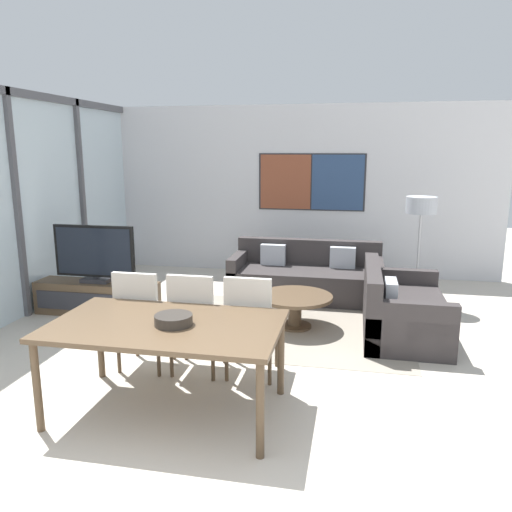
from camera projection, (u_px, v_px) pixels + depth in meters
ground_plane at (148, 509)px, 2.95m from camera, size 24.00×24.00×0.00m
wall_back at (289, 190)px, 8.37m from camera, size 6.93×0.09×2.80m
window_wall_left at (14, 195)px, 6.06m from camera, size 0.07×5.97×2.80m
area_rug at (295, 327)px, 5.96m from camera, size 2.67×2.17×0.01m
tv_console at (97, 298)px, 6.41m from camera, size 1.59×0.40×0.42m
television at (94, 254)px, 6.29m from camera, size 1.07×0.20×0.73m
sofa_main at (306, 278)px, 7.17m from camera, size 2.11×0.90×0.78m
sofa_side at (397, 312)px, 5.69m from camera, size 0.90×1.56×0.78m
coffee_table at (295, 303)px, 5.90m from camera, size 0.88×0.88×0.40m
dining_table at (166, 331)px, 3.91m from camera, size 1.81×1.06×0.75m
dining_chair_left at (142, 315)px, 4.71m from camera, size 0.46×0.46×0.99m
dining_chair_centre at (195, 319)px, 4.62m from camera, size 0.46×0.46×0.99m
dining_chair_right at (250, 322)px, 4.54m from camera, size 0.46×0.46×0.99m
fruit_bowl at (174, 319)px, 3.85m from camera, size 0.30×0.30×0.08m
floor_lamp at (421, 212)px, 6.56m from camera, size 0.40×0.40×1.48m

